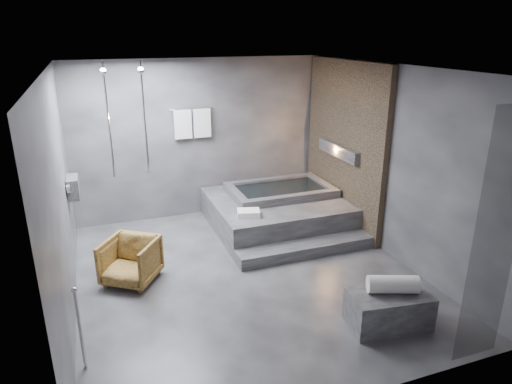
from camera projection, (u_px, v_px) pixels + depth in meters
name	position (u px, v px, depth m)	size (l,w,h in m)	color
room	(268.00, 148.00, 6.16)	(5.00, 5.04, 2.82)	#2B2B2D
tub_deck	(276.00, 212.00, 7.94)	(2.20, 2.00, 0.50)	#303032
tub_step	(306.00, 249.00, 6.95)	(2.20, 0.36, 0.18)	#303032
concrete_bench	(389.00, 309.00, 5.24)	(0.92, 0.50, 0.41)	#303032
driftwood_chair	(131.00, 261.00, 6.13)	(0.66, 0.67, 0.61)	#4D3313
rolled_towel	(393.00, 284.00, 5.17)	(0.21, 0.21, 0.57)	white
deck_towel	(249.00, 213.00, 7.10)	(0.34, 0.25, 0.09)	white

